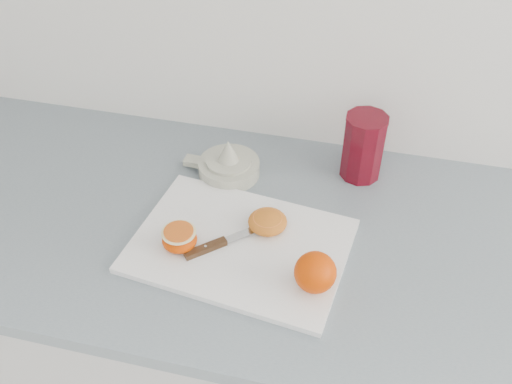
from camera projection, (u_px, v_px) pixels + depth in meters
counter at (256, 355)px, 1.39m from camera, size 2.40×0.64×0.89m
cutting_board at (240, 245)px, 1.05m from camera, size 0.42×0.32×0.01m
whole_orange at (315, 272)px, 0.95m from camera, size 0.07×0.07×0.07m
half_orange at (179, 239)px, 1.03m from camera, size 0.06×0.06×0.04m
squeezed_shell at (268, 221)px, 1.07m from camera, size 0.07×0.07×0.03m
paring_knife at (214, 245)px, 1.04m from camera, size 0.15×0.14×0.01m
citrus_juicer at (228, 165)px, 1.20m from camera, size 0.17×0.13×0.09m
red_tumbler at (363, 149)px, 1.17m from camera, size 0.09×0.09×0.14m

